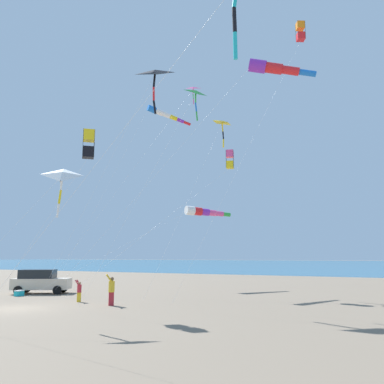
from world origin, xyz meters
name	(u,v)px	position (x,y,z in m)	size (l,w,h in m)	color
ground_plane	(15,309)	(0.00, 0.00, 0.00)	(600.00, 600.00, 0.00)	#756654
ocean_water_strip	(350,263)	(-165.00, 0.00, 0.00)	(240.00, 600.00, 0.01)	#285B7A
parked_car	(41,281)	(-7.24, -6.06, 0.95)	(3.81, 4.64, 1.85)	beige
cooler_box	(19,293)	(-5.07, -5.80, 0.21)	(0.62, 0.42, 0.42)	#1EB7C6
person_child_grey_jacket	(79,290)	(-4.16, 0.80, 0.76)	(0.42, 0.48, 1.39)	gold
person_bystander_far	(111,288)	(-3.58, 3.85, 1.00)	(0.64, 0.65, 1.83)	#B72833
kite_box_small_distant	(230,160)	(-14.03, 7.34, 10.75)	(8.95, 9.53, 11.52)	#EF4C93
kite_windsock_orange_high_right	(202,212)	(-17.96, 2.92, 7.02)	(16.73, 8.71, 7.53)	white
kite_box_long_streamer_left	(300,32)	(-13.92, 13.52, 20.37)	(8.03, 7.49, 21.16)	orange
kite_delta_white_trailing	(196,93)	(-7.46, 7.55, 14.00)	(5.99, 5.82, 14.43)	green
kite_delta_blue_topmost	(222,123)	(-16.05, 5.86, 14.73)	(10.47, 2.58, 15.04)	yellow
kite_delta_yellow_midlevel	(155,73)	(-6.94, 4.49, 15.91)	(2.07, 10.76, 16.43)	black
kite_box_teal_far_right	(89,144)	(-2.01, 3.03, 9.57)	(1.70, 9.51, 10.43)	yellow
kite_delta_red_high_left	(192,89)	(-17.27, 2.23, 19.13)	(10.46, 9.15, 19.53)	#EF4C93
kite_windsock_black_fish_shape	(164,114)	(-15.77, -0.14, 16.49)	(11.19, 6.39, 17.13)	blue
kite_windsock_checkered_midright	(272,68)	(-8.76, 12.61, 15.25)	(2.85, 20.01, 16.00)	purple
kite_delta_green_low_center	(62,176)	(2.20, 5.26, 6.67)	(5.51, 3.22, 7.13)	white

